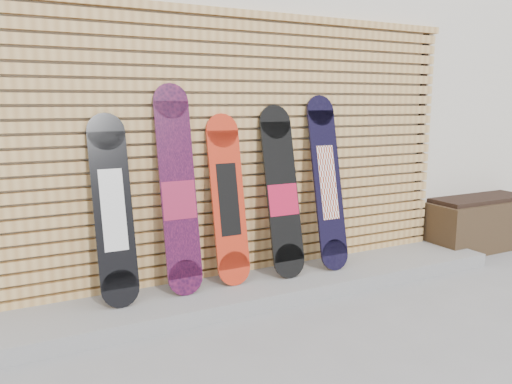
% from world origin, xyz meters
% --- Properties ---
extents(ground, '(80.00, 80.00, 0.00)m').
position_xyz_m(ground, '(0.00, 0.00, 0.00)').
color(ground, gray).
rests_on(ground, ground).
extents(building, '(12.00, 5.00, 3.60)m').
position_xyz_m(building, '(0.50, 3.50, 1.80)').
color(building, beige).
rests_on(building, ground).
extents(concrete_step, '(4.60, 0.70, 0.12)m').
position_xyz_m(concrete_step, '(-0.15, 0.68, 0.06)').
color(concrete_step, gray).
rests_on(concrete_step, ground).
extents(slat_wall, '(4.26, 0.08, 2.29)m').
position_xyz_m(slat_wall, '(-0.15, 0.97, 1.21)').
color(slat_wall, tan).
rests_on(slat_wall, ground).
extents(planter_box, '(1.26, 0.53, 0.57)m').
position_xyz_m(planter_box, '(2.61, 0.81, 0.28)').
color(planter_box, '#322416').
rests_on(planter_box, ground).
extents(snowboard_0, '(0.27, 0.32, 1.38)m').
position_xyz_m(snowboard_0, '(-1.27, 0.78, 0.81)').
color(snowboard_0, black).
rests_on(snowboard_0, concrete_step).
extents(snowboard_1, '(0.27, 0.31, 1.59)m').
position_xyz_m(snowboard_1, '(-0.78, 0.79, 0.90)').
color(snowboard_1, black).
rests_on(snowboard_1, concrete_step).
extents(snowboard_2, '(0.28, 0.29, 1.36)m').
position_xyz_m(snowboard_2, '(-0.36, 0.80, 0.80)').
color(snowboard_2, red).
rests_on(snowboard_2, concrete_step).
extents(snowboard_3, '(0.29, 0.34, 1.43)m').
position_xyz_m(snowboard_3, '(0.12, 0.77, 0.82)').
color(snowboard_3, black).
rests_on(snowboard_3, concrete_step).
extents(snowboard_4, '(0.27, 0.35, 1.51)m').
position_xyz_m(snowboard_4, '(0.58, 0.77, 0.87)').
color(snowboard_4, black).
rests_on(snowboard_4, concrete_step).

